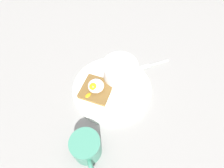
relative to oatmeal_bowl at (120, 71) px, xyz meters
The scene contains 10 objects.
ground_plane 7.44cm from the oatmeal_bowl, 31.65° to the right, with size 120.00×120.00×2.00cm, color gray.
plate 6.17cm from the oatmeal_bowl, 31.65° to the right, with size 26.24×26.24×1.60cm.
oatmeal_bowl is the anchor object (origin of this frame).
toast_slice 9.76cm from the oatmeal_bowl, 53.79° to the right, with size 11.93×11.93×1.55cm.
poached_egg 9.56cm from the oatmeal_bowl, 53.49° to the right, with size 6.58×6.04×3.46cm.
banana_slice_front 9.94cm from the oatmeal_bowl, ahead, with size 4.61×4.61×1.34cm.
banana_slice_left 11.00cm from the oatmeal_bowl, 16.70° to the left, with size 5.05×5.03×1.53cm.
banana_slice_back 12.18cm from the oatmeal_bowl, 11.31° to the right, with size 3.91×3.91×1.20cm.
coffee_mug 25.88cm from the oatmeal_bowl, 19.37° to the right, with size 10.59×7.59×7.88cm.
knife 13.73cm from the oatmeal_bowl, 118.98° to the left, with size 6.28×14.20×0.80cm.
Camera 1 is at (32.01, 0.62, 51.43)cm, focal length 28.00 mm.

